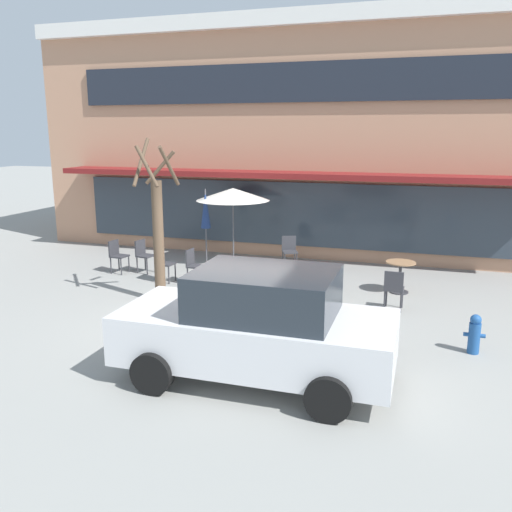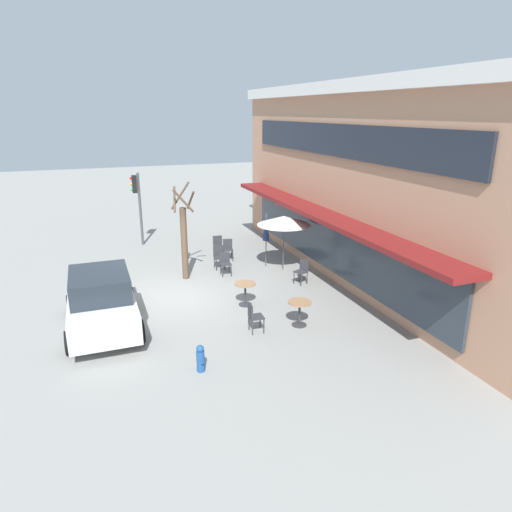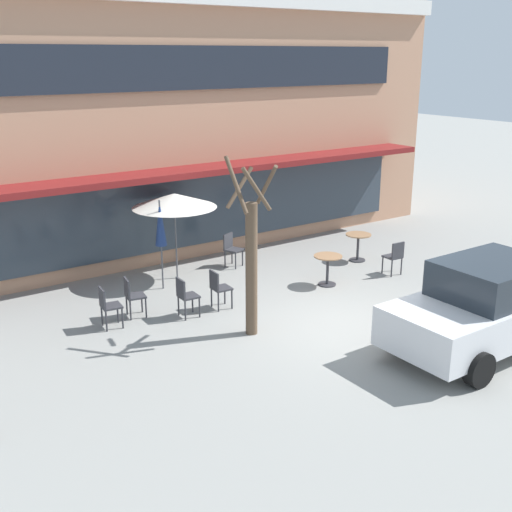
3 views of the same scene
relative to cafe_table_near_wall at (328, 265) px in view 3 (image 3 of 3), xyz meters
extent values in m
plane|color=gray|center=(-1.33, -2.17, -0.52)|extent=(80.00, 80.00, 0.00)
cube|color=tan|center=(-1.33, 7.83, 3.05)|extent=(17.08, 8.00, 7.12)
cube|color=maroon|center=(-1.33, 3.28, 2.03)|extent=(14.52, 1.10, 0.16)
cube|color=#1E232D|center=(-1.33, 3.77, 4.61)|extent=(13.67, 0.10, 1.10)
cube|color=#2D3842|center=(-1.33, 3.77, 0.83)|extent=(13.67, 0.10, 1.90)
cylinder|color=#333338|center=(0.00, 0.00, -0.50)|extent=(0.44, 0.44, 0.03)
cylinder|color=#333338|center=(0.00, 0.00, -0.14)|extent=(0.07, 0.07, 0.70)
cylinder|color=#99704C|center=(0.00, 0.00, 0.23)|extent=(0.70, 0.70, 0.03)
cylinder|color=#333338|center=(1.98, 1.01, -0.50)|extent=(0.44, 0.44, 0.03)
cylinder|color=#333338|center=(1.98, 1.01, -0.14)|extent=(0.07, 0.07, 0.70)
cylinder|color=#99704C|center=(1.98, 1.01, 0.23)|extent=(0.70, 0.70, 0.03)
cylinder|color=#4C4C51|center=(-2.81, 2.57, 0.58)|extent=(0.04, 0.04, 2.20)
cone|color=silver|center=(-2.81, 2.57, 1.51)|extent=(2.10, 2.10, 0.35)
cylinder|color=#4C4C51|center=(-3.46, 2.09, 0.58)|extent=(0.04, 0.04, 2.20)
cone|color=navy|center=(-3.46, 2.09, 1.13)|extent=(0.28, 0.28, 1.10)
cylinder|color=#333338|center=(-4.53, 1.00, -0.29)|extent=(0.04, 0.04, 0.45)
cylinder|color=#333338|center=(-4.59, 0.66, -0.29)|extent=(0.04, 0.04, 0.45)
cylinder|color=#333338|center=(-4.86, 1.06, -0.29)|extent=(0.04, 0.04, 0.45)
cylinder|color=#333338|center=(-4.92, 0.72, -0.29)|extent=(0.04, 0.04, 0.45)
cube|color=#333338|center=(-4.72, 0.86, -0.05)|extent=(0.47, 0.47, 0.04)
cube|color=#333338|center=(-4.90, 0.89, 0.17)|extent=(0.11, 0.40, 0.40)
cylinder|color=#333338|center=(-2.76, 0.37, -0.29)|extent=(0.04, 0.04, 0.45)
cylinder|color=#333338|center=(-2.78, 0.03, -0.29)|extent=(0.04, 0.04, 0.45)
cylinder|color=#333338|center=(-3.10, 0.40, -0.29)|extent=(0.04, 0.04, 0.45)
cylinder|color=#333338|center=(-3.12, 0.06, -0.29)|extent=(0.04, 0.04, 0.45)
cube|color=#333338|center=(-2.94, 0.21, -0.05)|extent=(0.43, 0.43, 0.04)
cube|color=#333338|center=(-3.12, 0.23, 0.17)|extent=(0.07, 0.40, 0.40)
cylinder|color=#333338|center=(1.76, -0.15, -0.29)|extent=(0.04, 0.04, 0.45)
cylinder|color=#333338|center=(2.10, -0.16, -0.29)|extent=(0.04, 0.04, 0.45)
cylinder|color=#333338|center=(1.75, -0.49, -0.29)|extent=(0.04, 0.04, 0.45)
cylinder|color=#333338|center=(2.08, -0.50, -0.29)|extent=(0.04, 0.04, 0.45)
cube|color=#333338|center=(1.92, -0.33, -0.05)|extent=(0.42, 0.42, 0.04)
cube|color=#333338|center=(1.91, -0.51, 0.17)|extent=(0.40, 0.06, 0.40)
cylinder|color=#333338|center=(-0.89, 2.45, -0.29)|extent=(0.04, 0.04, 0.45)
cylinder|color=#333338|center=(-1.20, 2.31, -0.29)|extent=(0.04, 0.04, 0.45)
cylinder|color=#333338|center=(-1.03, 2.76, -0.29)|extent=(0.04, 0.04, 0.45)
cylinder|color=#333338|center=(-1.34, 2.63, -0.29)|extent=(0.04, 0.04, 0.45)
cube|color=#333338|center=(-1.11, 2.54, -0.05)|extent=(0.53, 0.53, 0.04)
cube|color=#333338|center=(-1.19, 2.70, 0.17)|extent=(0.38, 0.20, 0.40)
cylinder|color=#333338|center=(-5.20, 0.76, -0.29)|extent=(0.04, 0.04, 0.45)
cylinder|color=#333338|center=(-5.23, 0.42, -0.29)|extent=(0.04, 0.04, 0.45)
cylinder|color=#333338|center=(-5.53, 0.80, -0.29)|extent=(0.04, 0.04, 0.45)
cylinder|color=#333338|center=(-5.57, 0.46, -0.29)|extent=(0.04, 0.04, 0.45)
cube|color=#333338|center=(-5.38, 0.61, -0.05)|extent=(0.44, 0.44, 0.04)
cube|color=#333338|center=(-5.56, 0.63, 0.17)|extent=(0.08, 0.40, 0.40)
cylinder|color=#333338|center=(-3.61, 0.36, -0.29)|extent=(0.04, 0.04, 0.45)
cylinder|color=#333338|center=(-3.62, 0.02, -0.29)|extent=(0.04, 0.04, 0.45)
cylinder|color=#333338|center=(-3.95, 0.38, -0.29)|extent=(0.04, 0.04, 0.45)
cylinder|color=#333338|center=(-3.96, 0.04, -0.29)|extent=(0.04, 0.04, 0.45)
cube|color=#333338|center=(-3.79, 0.20, -0.05)|extent=(0.42, 0.42, 0.04)
cube|color=#333338|center=(-3.96, 0.21, 0.17)|extent=(0.06, 0.40, 0.40)
cube|color=silver|center=(0.10, -4.44, 0.18)|extent=(4.20, 1.81, 0.76)
cube|color=#232B33|center=(0.25, -4.44, 0.90)|extent=(2.10, 1.60, 0.68)
cylinder|color=black|center=(-1.21, -5.35, -0.20)|extent=(0.64, 0.22, 0.64)
cylinder|color=black|center=(-1.21, -3.55, -0.20)|extent=(0.64, 0.22, 0.64)
cylinder|color=black|center=(1.40, -3.54, -0.20)|extent=(0.64, 0.22, 0.64)
cylinder|color=brown|center=(-3.16, -1.31, 0.85)|extent=(0.24, 0.24, 2.74)
cylinder|color=brown|center=(-2.82, -1.34, 2.53)|extent=(0.15, 0.75, 0.88)
cylinder|color=brown|center=(-3.22, -0.99, 2.47)|extent=(0.71, 0.20, 0.76)
cylinder|color=brown|center=(-3.51, -1.31, 2.61)|extent=(0.08, 0.76, 1.02)
cylinder|color=brown|center=(-3.23, -1.57, 2.54)|extent=(0.61, 0.22, 0.88)
cylinder|color=#1E4C8C|center=(3.41, -2.33, -0.24)|extent=(0.20, 0.20, 0.55)
sphere|color=#1E4C8C|center=(3.41, -2.33, 0.09)|extent=(0.19, 0.19, 0.19)
cylinder|color=#1E4C8C|center=(3.28, -2.33, -0.19)|extent=(0.10, 0.07, 0.07)
cylinder|color=#1E4C8C|center=(3.54, -2.33, -0.19)|extent=(0.10, 0.07, 0.07)
camera|label=1|loc=(2.47, -11.89, 3.27)|focal=38.00mm
camera|label=2|loc=(13.08, -4.47, 5.58)|focal=32.00mm
camera|label=3|loc=(-9.97, -11.27, 4.96)|focal=45.00mm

